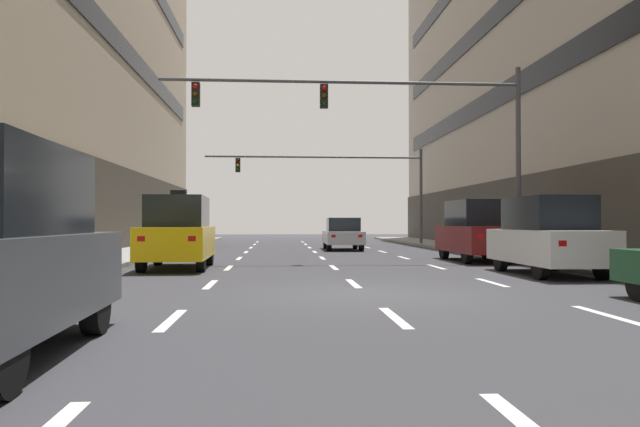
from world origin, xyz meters
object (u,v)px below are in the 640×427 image
object	(u,v)px
taxi_driving_0	(178,233)
car_parked_3	(477,231)
traffic_signal_1	(347,175)
car_driving_1	(343,234)
traffic_signal_0	(394,118)
car_parked_2	(547,236)

from	to	relation	value
taxi_driving_0	car_parked_3	size ratio (longest dim) A/B	1.01
car_parked_3	traffic_signal_1	bearing A→B (deg)	101.82
taxi_driving_0	traffic_signal_1	xyz separation A→B (m)	(7.23, 17.52, 3.20)
traffic_signal_1	taxi_driving_0	bearing A→B (deg)	-112.42
car_driving_1	traffic_signal_0	xyz separation A→B (m)	(0.82, -9.60, 4.33)
car_driving_1	taxi_driving_0	bearing A→B (deg)	-117.78
car_parked_3	traffic_signal_0	size ratio (longest dim) A/B	0.36
car_parked_2	traffic_signal_1	distance (m)	20.98
car_parked_3	traffic_signal_1	distance (m)	15.40
car_parked_3	car_parked_2	bearing A→B (deg)	-90.00
car_parked_2	traffic_signal_1	size ratio (longest dim) A/B	0.33
car_driving_1	car_parked_3	bearing A→B (deg)	-67.13
taxi_driving_0	car_parked_2	distance (m)	10.74
car_parked_2	traffic_signal_0	xyz separation A→B (m)	(-3.12, 5.48, 4.09)
car_driving_1	traffic_signal_1	bearing A→B (deg)	81.06
traffic_signal_0	car_parked_2	bearing A→B (deg)	-60.36
traffic_signal_0	traffic_signal_1	size ratio (longest dim) A/B	0.98
car_driving_1	car_parked_2	bearing A→B (deg)	-75.37
car_parked_2	car_parked_3	xyz separation A→B (m)	(-0.00, 5.75, 0.06)
car_driving_1	traffic_signal_0	distance (m)	10.56
traffic_signal_0	car_parked_3	bearing A→B (deg)	4.96
taxi_driving_0	car_parked_3	distance (m)	10.68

